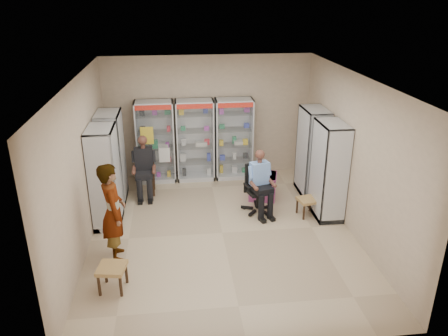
{
  "coord_description": "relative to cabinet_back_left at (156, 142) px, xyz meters",
  "views": [
    {
      "loc": [
        -0.84,
        -7.35,
        4.39
      ],
      "look_at": [
        0.12,
        0.7,
        1.08
      ],
      "focal_mm": 35.0,
      "sensor_mm": 36.0,
      "label": 1
    }
  ],
  "objects": [
    {
      "name": "tea_glass",
      "position": [
        2.33,
        -1.22,
        -0.39
      ],
      "size": [
        0.07,
        0.07,
        0.1
      ],
      "primitive_type": "cylinder",
      "color": "#5E1D08",
      "rests_on": "pink_trunk"
    },
    {
      "name": "cabinet_left_near",
      "position": [
        -0.93,
        -2.03,
        0.0
      ],
      "size": [
        0.9,
        0.5,
        2.0
      ],
      "primitive_type": "cube",
      "rotation": [
        0.0,
        0.0,
        -1.57
      ],
      "color": "silver",
      "rests_on": "floor"
    },
    {
      "name": "woven_stool_b",
      "position": [
        -0.6,
        -4.24,
        -0.79
      ],
      "size": [
        0.48,
        0.48,
        0.42
      ],
      "primitive_type": "cube",
      "rotation": [
        0.0,
        0.0,
        -0.16
      ],
      "color": "#A87546",
      "rests_on": "floor"
    },
    {
      "name": "wooden_chair",
      "position": [
        -0.25,
        -0.73,
        -0.53
      ],
      "size": [
        0.42,
        0.42,
        0.94
      ],
      "primitive_type": "cube",
      "color": "black",
      "rests_on": "floor"
    },
    {
      "name": "cabinet_back_mid",
      "position": [
        0.95,
        0.0,
        0.0
      ],
      "size": [
        0.9,
        0.5,
        2.0
      ],
      "primitive_type": "cube",
      "color": "silver",
      "rests_on": "floor"
    },
    {
      "name": "seated_shopkeeper",
      "position": [
        2.15,
        -1.94,
        -0.34
      ],
      "size": [
        0.58,
        0.69,
        1.32
      ],
      "primitive_type": null,
      "rotation": [
        0.0,
        0.0,
        0.27
      ],
      "color": "#77C0EC",
      "rests_on": "floor"
    },
    {
      "name": "room_shell",
      "position": [
        1.3,
        -2.73,
        0.97
      ],
      "size": [
        5.02,
        6.02,
        3.01
      ],
      "color": "#C4AC91",
      "rests_on": "ground"
    },
    {
      "name": "seated_customer",
      "position": [
        -0.25,
        -0.78,
        -0.33
      ],
      "size": [
        0.44,
        0.6,
        1.34
      ],
      "primitive_type": null,
      "color": "black",
      "rests_on": "floor"
    },
    {
      "name": "office_chair",
      "position": [
        2.15,
        -1.89,
        -0.48
      ],
      "size": [
        0.69,
        0.69,
        1.03
      ],
      "primitive_type": "cube",
      "rotation": [
        0.0,
        0.0,
        0.27
      ],
      "color": "black",
      "rests_on": "floor"
    },
    {
      "name": "standing_man",
      "position": [
        -0.63,
        -3.32,
        -0.11
      ],
      "size": [
        0.54,
        0.72,
        1.78
      ],
      "primitive_type": "imported",
      "rotation": [
        0.0,
        0.0,
        1.77
      ],
      "color": "gray",
      "rests_on": "floor"
    },
    {
      "name": "floor",
      "position": [
        1.3,
        -2.73,
        -1.0
      ],
      "size": [
        6.0,
        6.0,
        0.0
      ],
      "primitive_type": "plane",
      "color": "tan",
      "rests_on": "ground"
    },
    {
      "name": "pink_trunk",
      "position": [
        2.39,
        -1.27,
        -0.72
      ],
      "size": [
        0.71,
        0.69,
        0.56
      ],
      "primitive_type": "cube",
      "rotation": [
        0.0,
        0.0,
        -0.26
      ],
      "color": "#C64F9E",
      "rests_on": "floor"
    },
    {
      "name": "cabinet_left_far",
      "position": [
        -0.93,
        -0.93,
        0.0
      ],
      "size": [
        0.9,
        0.5,
        2.0
      ],
      "primitive_type": "cube",
      "rotation": [
        0.0,
        0.0,
        -1.57
      ],
      "color": "#ABAEB3",
      "rests_on": "floor"
    },
    {
      "name": "cabinet_back_right",
      "position": [
        1.9,
        0.0,
        0.0
      ],
      "size": [
        0.9,
        0.5,
        2.0
      ],
      "primitive_type": "cube",
      "color": "#9FA1A6",
      "rests_on": "floor"
    },
    {
      "name": "cabinet_right_near",
      "position": [
        3.53,
        -2.23,
        0.0
      ],
      "size": [
        0.9,
        0.5,
        2.0
      ],
      "primitive_type": "cube",
      "rotation": [
        0.0,
        0.0,
        1.57
      ],
      "color": "#A7A9AE",
      "rests_on": "floor"
    },
    {
      "name": "cabinet_back_left",
      "position": [
        0.0,
        0.0,
        0.0
      ],
      "size": [
        0.9,
        0.5,
        2.0
      ],
      "primitive_type": "cube",
      "color": "silver",
      "rests_on": "floor"
    },
    {
      "name": "cabinet_right_far",
      "position": [
        3.53,
        -1.13,
        0.0
      ],
      "size": [
        0.9,
        0.5,
        2.0
      ],
      "primitive_type": "cube",
      "rotation": [
        0.0,
        0.0,
        1.57
      ],
      "color": "#B0B2B8",
      "rests_on": "floor"
    },
    {
      "name": "woven_stool_a",
      "position": [
        3.14,
        -2.22,
        -0.81
      ],
      "size": [
        0.45,
        0.45,
        0.38
      ],
      "primitive_type": "cube",
      "rotation": [
        0.0,
        0.0,
        0.19
      ],
      "color": "olive",
      "rests_on": "floor"
    }
  ]
}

